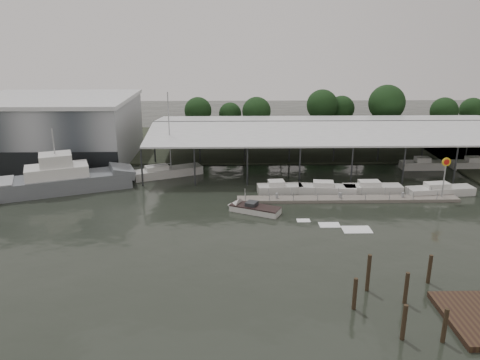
{
  "coord_description": "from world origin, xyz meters",
  "views": [
    {
      "loc": [
        0.17,
        -45.36,
        20.45
      ],
      "look_at": [
        1.38,
        11.01,
        2.5
      ],
      "focal_mm": 35.0,
      "sensor_mm": 36.0,
      "label": 1
    }
  ],
  "objects_px": {
    "shell_fuel_sign": "(445,170)",
    "white_sailboat": "(167,172)",
    "grey_trawler": "(67,179)",
    "speedboat_underway": "(251,209)"
  },
  "relations": [
    {
      "from": "shell_fuel_sign",
      "to": "white_sailboat",
      "type": "bearing_deg",
      "value": 163.17
    },
    {
      "from": "grey_trawler",
      "to": "shell_fuel_sign",
      "type": "bearing_deg",
      "value": -26.54
    },
    {
      "from": "grey_trawler",
      "to": "white_sailboat",
      "type": "xyz_separation_m",
      "value": [
        12.49,
        6.19,
        -0.94
      ]
    },
    {
      "from": "grey_trawler",
      "to": "speedboat_underway",
      "type": "relative_size",
      "value": 1.09
    },
    {
      "from": "shell_fuel_sign",
      "to": "white_sailboat",
      "type": "distance_m",
      "value": 38.02
    },
    {
      "from": "white_sailboat",
      "to": "speedboat_underway",
      "type": "distance_m",
      "value": 18.75
    },
    {
      "from": "white_sailboat",
      "to": "speedboat_underway",
      "type": "xyz_separation_m",
      "value": [
        11.83,
        -14.55,
        -0.25
      ]
    },
    {
      "from": "shell_fuel_sign",
      "to": "speedboat_underway",
      "type": "xyz_separation_m",
      "value": [
        -24.43,
        -3.58,
        -3.53
      ]
    },
    {
      "from": "white_sailboat",
      "to": "grey_trawler",
      "type": "bearing_deg",
      "value": -177.54
    },
    {
      "from": "grey_trawler",
      "to": "speedboat_underway",
      "type": "height_order",
      "value": "grey_trawler"
    }
  ]
}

